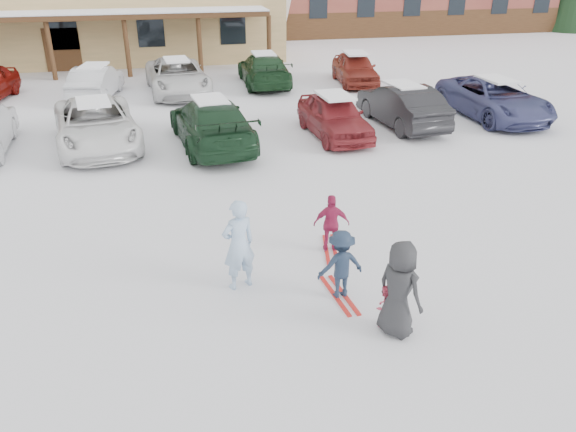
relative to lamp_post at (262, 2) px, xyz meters
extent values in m
plane|color=white|center=(-3.68, -23.21, -3.24)|extent=(160.00, 160.00, 0.00)
cube|color=tan|center=(-12.68, 4.79, -1.44)|extent=(28.00, 10.00, 3.60)
cube|color=#422814|center=(-12.68, -1.41, -0.34)|extent=(25.20, 2.60, 0.25)
cube|color=#422814|center=(12.32, 7.83, -2.34)|extent=(24.00, 0.10, 1.80)
cylinder|color=black|center=(0.00, 0.00, -0.52)|extent=(0.16, 0.16, 5.44)
cylinder|color=black|center=(26.32, 8.79, -2.58)|extent=(0.60, 0.60, 1.32)
cylinder|color=black|center=(2.32, 20.79, -2.70)|extent=(0.60, 0.60, 1.08)
cylinder|color=black|center=(30.32, 22.79, -2.55)|extent=(0.60, 0.60, 1.38)
imported|color=#9BB9D9|center=(-4.51, -23.05, -2.33)|extent=(0.77, 0.64, 1.82)
imported|color=#CB3F59|center=(-2.26, -24.82, -2.85)|extent=(0.48, 0.45, 0.78)
imported|color=#1A283B|center=(-2.73, -23.78, -2.56)|extent=(0.92, 0.59, 1.36)
cube|color=red|center=(-2.73, -23.78, -3.22)|extent=(0.34, 1.41, 0.03)
imported|color=#A3204A|center=(-2.40, -22.07, -2.59)|extent=(0.81, 0.46, 1.30)
cube|color=red|center=(-2.40, -22.07, -3.22)|extent=(0.47, 1.41, 0.03)
imported|color=#272729|center=(-2.12, -25.04, -2.38)|extent=(0.89, 1.00, 1.72)
imported|color=white|center=(-7.90, -13.62, -2.49)|extent=(3.32, 5.73, 1.50)
imported|color=#17341E|center=(-4.22, -14.40, -2.46)|extent=(2.78, 5.59, 1.56)
imported|color=maroon|center=(-0.01, -14.20, -2.52)|extent=(1.95, 4.32, 1.44)
imported|color=black|center=(2.76, -13.47, -2.48)|extent=(2.03, 4.73, 1.51)
imported|color=#3F4373|center=(6.63, -13.21, -2.50)|extent=(2.72, 5.45, 1.48)
imported|color=silver|center=(-8.51, -6.75, -2.54)|extent=(2.14, 4.43, 1.40)
imported|color=silver|center=(-5.02, -6.59, -2.49)|extent=(2.95, 5.61, 1.50)
imported|color=#18391E|center=(-0.96, -5.79, -2.50)|extent=(2.18, 5.14, 1.48)
imported|color=maroon|center=(3.35, -6.39, -2.51)|extent=(2.14, 4.42, 1.45)
camera|label=1|loc=(-5.57, -32.27, 2.69)|focal=35.00mm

